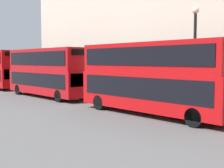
# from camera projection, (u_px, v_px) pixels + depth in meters

# --- Properties ---
(bus_second_in_queue) EXTENTS (2.59, 10.71, 4.42)m
(bus_second_in_queue) POSITION_uv_depth(u_px,v_px,m) (152.00, 75.00, 19.00)
(bus_second_in_queue) COLOR #B20C0F
(bus_second_in_queue) RESTS_ON ground
(bus_third_in_queue) EXTENTS (2.59, 10.64, 4.39)m
(bus_third_in_queue) POSITION_uv_depth(u_px,v_px,m) (47.00, 71.00, 28.41)
(bus_third_in_queue) COLOR #A80F14
(bus_third_in_queue) RESTS_ON ground
(street_lamp) EXTENTS (0.44, 0.44, 6.60)m
(street_lamp) POSITION_uv_depth(u_px,v_px,m) (195.00, 49.00, 18.98)
(street_lamp) COLOR black
(street_lamp) RESTS_ON ground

